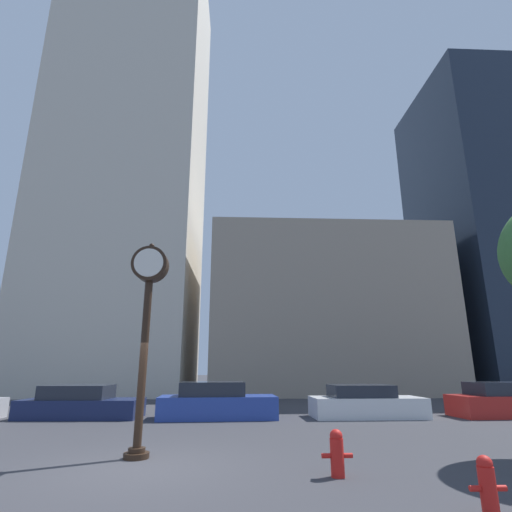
{
  "coord_description": "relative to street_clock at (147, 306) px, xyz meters",
  "views": [
    {
      "loc": [
        1.96,
        -8.9,
        1.94
      ],
      "look_at": [
        2.83,
        10.8,
        7.45
      ],
      "focal_mm": 28.0,
      "sensor_mm": 36.0,
      "label": 1
    }
  ],
  "objects": [
    {
      "name": "fire_hydrant_near",
      "position": [
        4.07,
        -1.74,
        -2.95
      ],
      "size": [
        0.57,
        0.25,
        0.82
      ],
      "color": "red",
      "rests_on": "ground_plane"
    },
    {
      "name": "ground_plane",
      "position": [
        0.26,
        -0.87,
        -3.36
      ],
      "size": [
        200.0,
        200.0,
        0.0
      ],
      "primitive_type": "plane",
      "color": "#38383D"
    },
    {
      "name": "building_glass_modern",
      "position": [
        24.9,
        23.13,
        10.57
      ],
      "size": [
        10.6,
        12.0,
        27.86
      ],
      "color": "#1E2838",
      "rests_on": "ground_plane"
    },
    {
      "name": "car_red",
      "position": [
        13.32,
        7.08,
        -2.79
      ],
      "size": [
        4.75,
        2.05,
        1.35
      ],
      "rotation": [
        0.0,
        0.0,
        0.05
      ],
      "color": "red",
      "rests_on": "ground_plane"
    },
    {
      "name": "fire_hydrant_far",
      "position": [
        5.67,
        -3.78,
        -2.98
      ],
      "size": [
        0.51,
        0.22,
        0.75
      ],
      "color": "red",
      "rests_on": "ground_plane"
    },
    {
      "name": "building_tall_tower",
      "position": [
        -7.57,
        23.13,
        17.12
      ],
      "size": [
        12.14,
        12.0,
        40.97
      ],
      "color": "beige",
      "rests_on": "ground_plane"
    },
    {
      "name": "building_storefront_row",
      "position": [
        9.1,
        23.13,
        2.81
      ],
      "size": [
        17.67,
        12.0,
        12.35
      ],
      "color": "gray",
      "rests_on": "ground_plane"
    },
    {
      "name": "car_white",
      "position": [
        7.38,
        7.09,
        -2.83
      ],
      "size": [
        4.46,
        2.02,
        1.25
      ],
      "rotation": [
        0.0,
        0.0,
        0.02
      ],
      "color": "silver",
      "rests_on": "ground_plane"
    },
    {
      "name": "car_blue",
      "position": [
        1.4,
        7.02,
        -2.78
      ],
      "size": [
        4.67,
        2.12,
        1.38
      ],
      "rotation": [
        0.0,
        0.0,
        0.05
      ],
      "color": "#28429E",
      "rests_on": "ground_plane"
    },
    {
      "name": "car_navy",
      "position": [
        -4.02,
        7.39,
        -2.84
      ],
      "size": [
        4.68,
        2.03,
        1.25
      ],
      "rotation": [
        0.0,
        0.0,
        -0.04
      ],
      "color": "#19234C",
      "rests_on": "ground_plane"
    },
    {
      "name": "street_clock",
      "position": [
        0.0,
        0.0,
        0.0
      ],
      "size": [
        0.87,
        0.56,
        4.97
      ],
      "color": "black",
      "rests_on": "ground_plane"
    }
  ]
}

